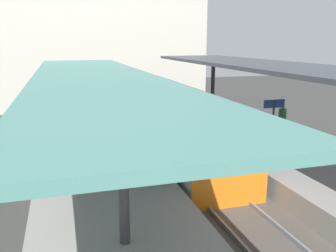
% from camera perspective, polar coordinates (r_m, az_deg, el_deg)
% --- Properties ---
extents(ground_plane, '(80.00, 80.00, 0.00)m').
position_cam_1_polar(ground_plane, '(14.18, 5.19, -9.25)').
color(ground_plane, '#383835').
extents(platform_left, '(4.40, 28.00, 1.00)m').
position_cam_1_polar(platform_left, '(13.14, -10.54, -8.94)').
color(platform_left, gray).
rests_on(platform_left, ground_plane).
extents(platform_right, '(4.40, 28.00, 1.00)m').
position_cam_1_polar(platform_right, '(15.75, 18.24, -5.62)').
color(platform_right, gray).
rests_on(platform_right, ground_plane).
extents(track_ballast, '(3.20, 28.00, 0.20)m').
position_cam_1_polar(track_ballast, '(14.14, 5.20, -8.87)').
color(track_ballast, '#4C4742').
rests_on(track_ballast, ground_plane).
extents(rail_near_side, '(0.08, 28.00, 0.14)m').
position_cam_1_polar(rail_near_side, '(13.84, 2.41, -8.57)').
color(rail_near_side, slate).
rests_on(rail_near_side, track_ballast).
extents(rail_far_side, '(0.08, 28.00, 0.14)m').
position_cam_1_polar(rail_far_side, '(14.35, 7.91, -7.89)').
color(rail_far_side, slate).
rests_on(rail_far_side, track_ballast).
extents(commuter_train, '(2.78, 13.38, 3.10)m').
position_cam_1_polar(commuter_train, '(17.42, 0.25, 1.03)').
color(commuter_train, '#ADADB2').
rests_on(commuter_train, track_ballast).
extents(canopy_left, '(4.18, 21.00, 3.27)m').
position_cam_1_polar(canopy_left, '(13.64, -11.85, 7.64)').
color(canopy_left, '#333335').
rests_on(canopy_left, platform_left).
extents(canopy_right, '(4.18, 21.00, 3.49)m').
position_cam_1_polar(canopy_right, '(16.15, 16.40, 8.98)').
color(canopy_right, '#333335').
rests_on(canopy_right, platform_right).
extents(platform_bench, '(1.40, 0.41, 0.86)m').
position_cam_1_polar(platform_bench, '(16.76, 16.61, -0.94)').
color(platform_bench, black).
rests_on(platform_bench, platform_right).
extents(platform_sign, '(0.90, 0.08, 2.21)m').
position_cam_1_polar(platform_sign, '(14.74, 16.45, 1.79)').
color(platform_sign, '#262628').
rests_on(platform_sign, platform_right).
extents(litter_bin, '(0.44, 0.44, 0.80)m').
position_cam_1_polar(litter_bin, '(13.84, 16.46, -4.16)').
color(litter_bin, '#2D2D30').
rests_on(litter_bin, platform_right).
extents(passenger_near_bench, '(0.36, 0.36, 1.55)m').
position_cam_1_polar(passenger_near_bench, '(17.83, 17.72, 0.93)').
color(passenger_near_bench, maroon).
rests_on(passenger_near_bench, platform_right).
extents(passenger_mid_platform, '(0.36, 0.36, 1.67)m').
position_cam_1_polar(passenger_mid_platform, '(16.37, -7.95, 0.60)').
color(passenger_mid_platform, '#998460').
rests_on(passenger_mid_platform, platform_left).
extents(station_building_backdrop, '(18.00, 6.00, 11.00)m').
position_cam_1_polar(station_building_backdrop, '(32.29, -11.33, 13.15)').
color(station_building_backdrop, beige).
rests_on(station_building_backdrop, ground_plane).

